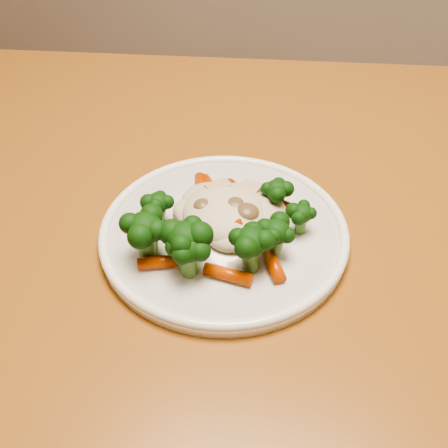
# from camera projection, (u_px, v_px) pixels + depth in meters

# --- Properties ---
(dining_table) EXTENTS (1.22, 0.90, 0.75)m
(dining_table) POSITION_uv_depth(u_px,v_px,m) (290.00, 299.00, 0.64)
(dining_table) COLOR #965A22
(dining_table) RESTS_ON ground
(plate) EXTENTS (0.24, 0.24, 0.01)m
(plate) POSITION_uv_depth(u_px,v_px,m) (224.00, 235.00, 0.55)
(plate) COLOR white
(plate) RESTS_ON dining_table
(meal) EXTENTS (0.18, 0.16, 0.05)m
(meal) POSITION_uv_depth(u_px,v_px,m) (214.00, 225.00, 0.52)
(meal) COLOR beige
(meal) RESTS_ON plate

